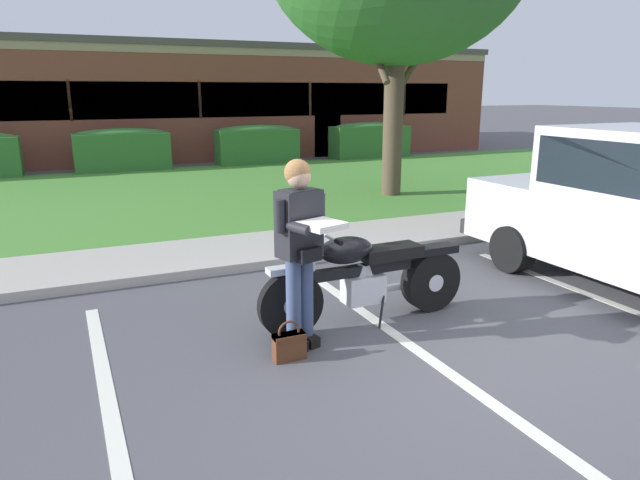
{
  "coord_description": "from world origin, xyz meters",
  "views": [
    {
      "loc": [
        -2.85,
        -3.73,
        2.26
      ],
      "look_at": [
        -0.68,
        1.14,
        0.85
      ],
      "focal_mm": 31.79,
      "sensor_mm": 36.0,
      "label": 1
    }
  ],
  "objects_px": {
    "motorcycle": "(373,275)",
    "hedge_center_right": "(257,144)",
    "handbag": "(289,344)",
    "brick_building": "(174,100)",
    "hedge_center_left": "(122,149)",
    "hedge_right": "(370,140)",
    "rider_person": "(301,240)"
  },
  "relations": [
    {
      "from": "hedge_center_left",
      "to": "brick_building",
      "type": "height_order",
      "value": "brick_building"
    },
    {
      "from": "motorcycle",
      "to": "handbag",
      "type": "relative_size",
      "value": 6.23
    },
    {
      "from": "motorcycle",
      "to": "handbag",
      "type": "bearing_deg",
      "value": -156.47
    },
    {
      "from": "motorcycle",
      "to": "brick_building",
      "type": "distance_m",
      "value": 18.34
    },
    {
      "from": "motorcycle",
      "to": "rider_person",
      "type": "height_order",
      "value": "rider_person"
    },
    {
      "from": "hedge_center_right",
      "to": "hedge_right",
      "type": "bearing_deg",
      "value": 0.0
    },
    {
      "from": "rider_person",
      "to": "handbag",
      "type": "height_order",
      "value": "rider_person"
    },
    {
      "from": "motorcycle",
      "to": "hedge_center_left",
      "type": "height_order",
      "value": "hedge_center_left"
    },
    {
      "from": "hedge_center_right",
      "to": "brick_building",
      "type": "distance_m",
      "value": 6.1
    },
    {
      "from": "hedge_center_right",
      "to": "brick_building",
      "type": "height_order",
      "value": "brick_building"
    },
    {
      "from": "hedge_center_right",
      "to": "brick_building",
      "type": "xyz_separation_m",
      "value": [
        -1.45,
        5.79,
        1.25
      ]
    },
    {
      "from": "hedge_center_left",
      "to": "hedge_center_right",
      "type": "relative_size",
      "value": 1.02
    },
    {
      "from": "motorcycle",
      "to": "hedge_center_left",
      "type": "bearing_deg",
      "value": 95.5
    },
    {
      "from": "hedge_center_left",
      "to": "hedge_right",
      "type": "xyz_separation_m",
      "value": [
        8.03,
        0.0,
        0.0
      ]
    },
    {
      "from": "brick_building",
      "to": "hedge_center_right",
      "type": "bearing_deg",
      "value": -75.89
    },
    {
      "from": "hedge_center_left",
      "to": "brick_building",
      "type": "distance_m",
      "value": 6.45
    },
    {
      "from": "motorcycle",
      "to": "brick_building",
      "type": "relative_size",
      "value": 0.1
    },
    {
      "from": "hedge_center_left",
      "to": "hedge_right",
      "type": "relative_size",
      "value": 0.96
    },
    {
      "from": "hedge_center_right",
      "to": "hedge_right",
      "type": "relative_size",
      "value": 0.94
    },
    {
      "from": "hedge_center_left",
      "to": "hedge_center_right",
      "type": "distance_m",
      "value": 4.02
    },
    {
      "from": "rider_person",
      "to": "hedge_right",
      "type": "distance_m",
      "value": 14.89
    },
    {
      "from": "rider_person",
      "to": "brick_building",
      "type": "height_order",
      "value": "brick_building"
    },
    {
      "from": "motorcycle",
      "to": "rider_person",
      "type": "xyz_separation_m",
      "value": [
        -0.88,
        -0.28,
        0.53
      ]
    },
    {
      "from": "rider_person",
      "to": "hedge_center_right",
      "type": "distance_m",
      "value": 13.26
    },
    {
      "from": "motorcycle",
      "to": "hedge_center_right",
      "type": "distance_m",
      "value": 12.76
    },
    {
      "from": "motorcycle",
      "to": "hedge_center_left",
      "type": "relative_size",
      "value": 0.86
    },
    {
      "from": "motorcycle",
      "to": "hedge_center_left",
      "type": "xyz_separation_m",
      "value": [
        -1.2,
        12.45,
        0.17
      ]
    },
    {
      "from": "handbag",
      "to": "hedge_center_right",
      "type": "xyz_separation_m",
      "value": [
        3.89,
        12.92,
        0.51
      ]
    },
    {
      "from": "rider_person",
      "to": "hedge_right",
      "type": "height_order",
      "value": "rider_person"
    },
    {
      "from": "handbag",
      "to": "brick_building",
      "type": "height_order",
      "value": "brick_building"
    },
    {
      "from": "handbag",
      "to": "rider_person",
      "type": "bearing_deg",
      "value": 44.27
    },
    {
      "from": "hedge_center_right",
      "to": "hedge_center_left",
      "type": "bearing_deg",
      "value": 180.0
    }
  ]
}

